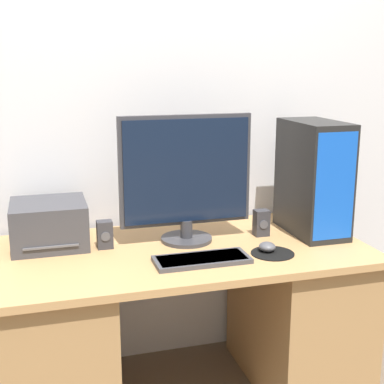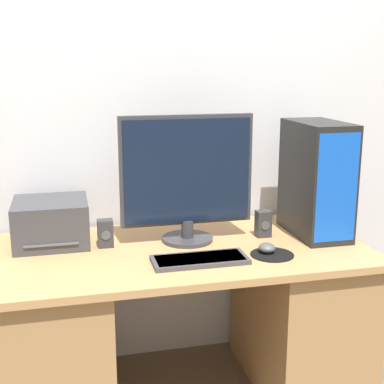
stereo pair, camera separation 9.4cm
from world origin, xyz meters
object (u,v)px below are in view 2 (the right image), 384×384
Objects in this scene: computer_tower at (317,179)px; speaker_right at (263,224)px; keyboard at (200,259)px; speaker_left at (105,233)px; monitor at (187,176)px; mouse at (267,248)px; printer at (51,222)px.

speaker_right is at bearing 175.08° from computer_tower.
speaker_left is at bearing 141.92° from keyboard.
speaker_right is at bearing -4.11° from monitor.
printer reaches higher than mouse.
speaker_left is at bearing -23.93° from printer.
monitor reaches higher than printer.
computer_tower reaches higher than keyboard.
speaker_right reaches higher than keyboard.
speaker_right reaches higher than mouse.
mouse is at bearing -147.60° from computer_tower.
printer is at bearing 156.07° from speaker_left.
keyboard is at bearing -159.46° from computer_tower.
keyboard is 5.16× the size of mouse.
computer_tower reaches higher than speaker_right.
speaker_left and speaker_right have the same top height.
computer_tower is 4.33× the size of speaker_left.
mouse is (0.29, 0.03, 0.01)m from keyboard.
monitor is 4.89× the size of speaker_right.
computer_tower is (0.59, 0.22, 0.24)m from keyboard.
keyboard is 0.43m from speaker_left.
mouse is at bearing -106.91° from speaker_right.
computer_tower reaches higher than mouse.
monitor reaches higher than speaker_left.
speaker_right is (0.69, -0.03, 0.00)m from speaker_left.
keyboard is at bearing -38.08° from speaker_left.
speaker_left is at bearing 177.15° from computer_tower.
keyboard is 1.21× the size of printer.
keyboard is at bearing -145.65° from speaker_right.
printer is at bearing 170.19° from monitor.
keyboard is 3.19× the size of speaker_right.
computer_tower is 0.31m from speaker_right.
printer is at bearing 172.31° from speaker_right.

